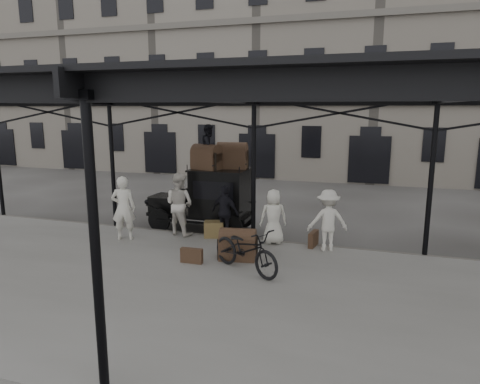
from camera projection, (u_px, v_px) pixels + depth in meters
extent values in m
plane|color=#383533|center=(233.00, 265.00, 11.63)|extent=(120.00, 120.00, 0.00)
cube|color=slate|center=(205.00, 292.00, 9.75)|extent=(28.00, 8.00, 0.15)
cylinder|color=black|center=(254.00, 176.00, 13.08)|extent=(0.14, 0.14, 4.30)
cylinder|color=black|center=(96.00, 261.00, 5.79)|extent=(0.14, 0.14, 4.30)
cube|color=black|center=(254.00, 98.00, 12.63)|extent=(22.00, 0.10, 0.45)
cube|color=black|center=(84.00, 84.00, 5.34)|extent=(22.00, 0.10, 0.45)
cube|color=black|center=(207.00, 86.00, 9.14)|extent=(22.50, 9.00, 0.08)
cube|color=silver|center=(207.00, 83.00, 9.13)|extent=(18.00, 7.00, 0.04)
cube|color=slate|center=(323.00, 63.00, 27.11)|extent=(64.00, 8.00, 14.00)
cylinder|color=black|center=(159.00, 220.00, 14.68)|extent=(0.80, 0.10, 0.80)
cylinder|color=black|center=(178.00, 211.00, 16.03)|extent=(0.80, 0.10, 0.80)
cylinder|color=black|center=(231.00, 226.00, 13.91)|extent=(0.80, 0.10, 0.80)
cylinder|color=black|center=(244.00, 216.00, 15.25)|extent=(0.80, 0.10, 0.80)
cube|color=black|center=(201.00, 214.00, 14.95)|extent=(3.60, 1.25, 0.12)
cube|color=black|center=(166.00, 203.00, 15.30)|extent=(0.90, 1.00, 0.55)
cube|color=black|center=(154.00, 202.00, 15.44)|extent=(0.06, 0.70, 0.55)
cube|color=black|center=(186.00, 202.00, 15.04)|extent=(0.70, 1.30, 0.10)
cube|color=black|center=(221.00, 193.00, 14.58)|extent=(1.80, 1.45, 1.55)
cube|color=black|center=(213.00, 191.00, 13.86)|extent=(1.40, 0.02, 0.60)
cube|color=black|center=(220.00, 170.00, 14.42)|extent=(1.90, 1.55, 0.06)
imported|color=silver|center=(123.00, 208.00, 13.22)|extent=(0.85, 0.70, 2.00)
imported|color=silver|center=(179.00, 204.00, 13.75)|extent=(1.13, 0.97, 2.02)
imported|color=silver|center=(273.00, 217.00, 12.85)|extent=(0.95, 0.79, 1.66)
imported|color=black|center=(225.00, 212.00, 13.38)|extent=(1.06, 0.68, 1.68)
imported|color=silver|center=(328.00, 220.00, 12.21)|extent=(1.30, 0.99, 1.78)
imported|color=black|center=(246.00, 250.00, 10.65)|extent=(2.28, 1.73, 1.15)
imported|color=black|center=(209.00, 147.00, 14.28)|extent=(0.64, 0.78, 1.48)
cube|color=olive|center=(214.00, 229.00, 13.61)|extent=(0.71, 0.61, 0.50)
cube|color=#4A3122|center=(313.00, 239.00, 12.67)|extent=(0.24, 0.62, 0.45)
cube|color=#4A3122|center=(192.00, 256.00, 11.31)|extent=(0.60, 0.17, 0.40)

